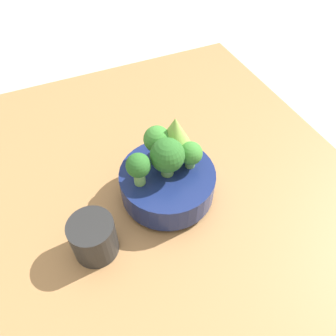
% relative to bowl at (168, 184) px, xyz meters
% --- Properties ---
extents(ground_plane, '(6.00, 6.00, 0.00)m').
position_rel_bowl_xyz_m(ground_plane, '(-0.00, 0.01, -0.08)').
color(ground_plane, '#ADA89E').
extents(table, '(1.11, 0.90, 0.04)m').
position_rel_bowl_xyz_m(table, '(-0.00, 0.01, -0.06)').
color(table, '#9E7042').
rests_on(table, ground_plane).
extents(bowl, '(0.21, 0.21, 0.08)m').
position_rel_bowl_xyz_m(bowl, '(0.00, 0.00, 0.00)').
color(bowl, navy).
rests_on(bowl, table).
extents(romanesco_piece_far, '(0.07, 0.07, 0.11)m').
position_rel_bowl_xyz_m(romanesco_piece_far, '(-0.04, 0.04, 0.10)').
color(romanesco_piece_far, '#6BA34C').
rests_on(romanesco_piece_far, bowl).
extents(broccoli_floret_back, '(0.05, 0.05, 0.06)m').
position_rel_bowl_xyz_m(broccoli_floret_back, '(-0.00, 0.05, 0.07)').
color(broccoli_floret_back, '#609347').
rests_on(broccoli_floret_back, bowl).
extents(broccoli_floret_left, '(0.06, 0.06, 0.08)m').
position_rel_bowl_xyz_m(broccoli_floret_left, '(-0.05, -0.00, 0.09)').
color(broccoli_floret_left, '#7AB256').
rests_on(broccoli_floret_left, bowl).
extents(broccoli_floret_center, '(0.07, 0.07, 0.09)m').
position_rel_bowl_xyz_m(broccoli_floret_center, '(-0.00, 0.00, 0.09)').
color(broccoli_floret_center, '#609347').
rests_on(broccoli_floret_center, bowl).
extents(broccoli_floret_front, '(0.05, 0.05, 0.08)m').
position_rel_bowl_xyz_m(broccoli_floret_front, '(-0.00, -0.06, 0.08)').
color(broccoli_floret_front, '#7AB256').
rests_on(broccoli_floret_front, bowl).
extents(cup, '(0.09, 0.09, 0.09)m').
position_rel_bowl_xyz_m(cup, '(0.06, -0.18, 0.00)').
color(cup, black).
rests_on(cup, table).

